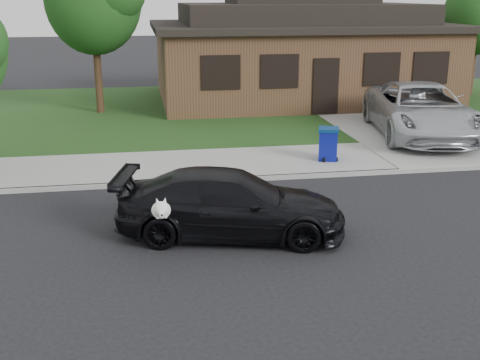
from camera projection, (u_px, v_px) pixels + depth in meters
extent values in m
plane|color=black|center=(296.00, 231.00, 12.13)|extent=(120.00, 120.00, 0.00)
cube|color=gray|center=(251.00, 163.00, 16.82)|extent=(60.00, 3.00, 0.12)
cube|color=gray|center=(261.00, 178.00, 15.41)|extent=(60.00, 0.12, 0.12)
cube|color=#193814|center=(214.00, 110.00, 24.35)|extent=(60.00, 13.00, 0.13)
cube|color=gray|center=(383.00, 120.00, 22.48)|extent=(4.50, 13.00, 0.14)
imported|color=black|center=(231.00, 204.00, 11.76)|extent=(4.75, 2.75, 1.30)
ellipsoid|color=white|center=(161.00, 210.00, 10.68)|extent=(0.34, 0.40, 0.30)
sphere|color=white|center=(161.00, 209.00, 10.43)|extent=(0.26, 0.26, 0.26)
cube|color=white|center=(162.00, 214.00, 10.33)|extent=(0.09, 0.12, 0.07)
sphere|color=black|center=(162.00, 215.00, 10.27)|extent=(0.04, 0.04, 0.04)
cone|color=white|center=(157.00, 201.00, 10.43)|extent=(0.11, 0.11, 0.14)
cone|color=white|center=(165.00, 201.00, 10.45)|extent=(0.11, 0.11, 0.14)
imported|color=#BABDC2|center=(421.00, 110.00, 19.42)|extent=(3.85, 6.46, 1.68)
cube|color=navy|center=(328.00, 145.00, 16.78)|extent=(0.63, 0.63, 0.82)
cube|color=navy|center=(329.00, 129.00, 16.64)|extent=(0.69, 0.69, 0.09)
cylinder|color=black|center=(324.00, 160.00, 16.61)|extent=(0.08, 0.14, 0.13)
cylinder|color=black|center=(337.00, 159.00, 16.67)|extent=(0.08, 0.14, 0.13)
cube|color=#422B1C|center=(298.00, 64.00, 26.41)|extent=(12.00, 8.00, 3.00)
cube|color=black|center=(299.00, 26.00, 25.92)|extent=(12.60, 8.60, 0.25)
cube|color=black|center=(300.00, 13.00, 25.77)|extent=(10.00, 6.50, 0.80)
cube|color=black|center=(326.00, 86.00, 22.73)|extent=(1.00, 0.06, 2.10)
cube|color=black|center=(221.00, 72.00, 21.92)|extent=(1.30, 0.05, 1.10)
cube|color=black|center=(280.00, 71.00, 22.27)|extent=(1.30, 0.05, 1.10)
cube|color=black|center=(382.00, 69.00, 22.91)|extent=(1.30, 0.05, 1.10)
cube|color=black|center=(431.00, 68.00, 23.23)|extent=(1.30, 0.05, 1.10)
cylinder|color=#332114|center=(99.00, 80.00, 23.25)|extent=(0.28, 0.28, 2.48)
cylinder|color=#332114|center=(471.00, 73.00, 27.36)|extent=(0.28, 0.28, 2.03)
ellipsoid|color=#143811|center=(478.00, 15.00, 26.61)|extent=(3.00, 3.00, 3.45)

